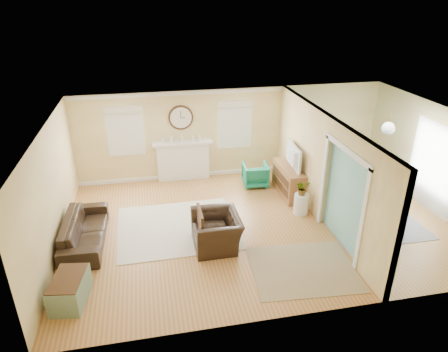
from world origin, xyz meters
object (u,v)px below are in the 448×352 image
(green_chair, at_px, (255,175))
(credenza, at_px, (289,180))
(sofa, at_px, (85,231))
(eames_chair, at_px, (217,231))
(dining_table, at_px, (364,203))

(green_chair, xyz_separation_m, credenza, (0.74, -0.70, 0.08))
(sofa, xyz_separation_m, credenza, (5.18, 1.35, 0.09))
(eames_chair, xyz_separation_m, credenza, (2.36, 2.02, 0.03))
(sofa, bearing_deg, dining_table, -89.03)
(eames_chair, distance_m, credenza, 3.11)
(green_chair, bearing_deg, dining_table, 140.71)
(credenza, relative_size, dining_table, 0.86)
(green_chair, distance_m, credenza, 1.02)
(sofa, distance_m, credenza, 5.36)
(sofa, relative_size, eames_chair, 1.88)
(eames_chair, relative_size, green_chair, 1.60)
(green_chair, xyz_separation_m, dining_table, (2.21, -2.10, -0.03))
(credenza, bearing_deg, sofa, -165.37)
(credenza, bearing_deg, green_chair, 136.91)
(sofa, distance_m, green_chair, 4.89)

